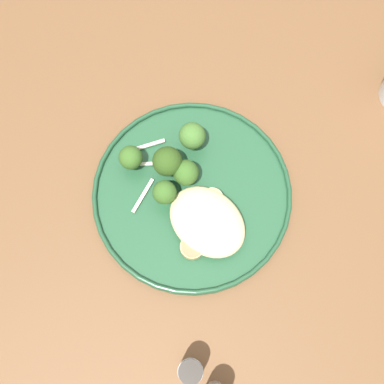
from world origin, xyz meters
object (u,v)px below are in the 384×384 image
dinner_plate (192,194)px  pepper_shaker (191,371)px  seared_scallop_tilted_round (211,235)px  broccoli_floret_near_rim (187,172)px  seared_scallop_left_edge (211,201)px  broccoli_floret_small_sprig (192,136)px  broccoli_floret_beside_noodles (165,193)px  seared_scallop_half_hidden (230,215)px  broccoli_floret_center_pile (167,162)px  seared_scallop_center_golden (192,247)px  broccoli_floret_rear_charred (131,158)px

dinner_plate → pepper_shaker: (-0.16, 0.18, 0.02)m
seared_scallop_tilted_round → broccoli_floret_near_rim: 0.09m
seared_scallop_left_edge → broccoli_floret_small_sprig: bearing=-31.1°
dinner_plate → seared_scallop_tilted_round: 0.07m
seared_scallop_tilted_round → broccoli_floret_beside_noodles: 0.09m
seared_scallop_left_edge → seared_scallop_half_hidden: 0.03m
seared_scallop_tilted_round → broccoli_floret_center_pile: bearing=-15.3°
seared_scallop_left_edge → broccoli_floret_near_rim: 0.05m
broccoli_floret_near_rim → dinner_plate: bearing=149.4°
broccoli_floret_center_pile → broccoli_floret_beside_noodles: broccoli_floret_center_pile is taller
dinner_plate → seared_scallop_tilted_round: seared_scallop_tilted_round is taller
dinner_plate → broccoli_floret_center_pile: 0.06m
seared_scallop_center_golden → seared_scallop_left_edge: size_ratio=1.03×
broccoli_floret_small_sprig → seared_scallop_left_edge: bearing=148.9°
seared_scallop_center_golden → broccoli_floret_beside_noodles: (0.08, -0.03, 0.02)m
seared_scallop_center_golden → broccoli_floret_near_rim: broccoli_floret_near_rim is taller
seared_scallop_center_golden → broccoli_floret_small_sprig: bearing=-47.3°
broccoli_floret_rear_charred → pepper_shaker: 0.30m
broccoli_floret_small_sprig → broccoli_floret_center_pile: bearing=92.4°
broccoli_floret_beside_noodles → broccoli_floret_rear_charred: 0.07m
dinner_plate → pepper_shaker: pepper_shaker is taller
broccoli_floret_small_sprig → broccoli_floret_rear_charred: 0.09m
dinner_plate → seared_scallop_tilted_round: (-0.06, 0.03, 0.01)m
broccoli_floret_beside_noodles → broccoli_floret_near_rim: bearing=-91.0°
broccoli_floret_near_rim → broccoli_floret_small_sprig: broccoli_floret_small_sprig is taller
broccoli_floret_near_rim → broccoli_floret_center_pile: bearing=20.1°
seared_scallop_center_golden → seared_scallop_left_edge: 0.07m
seared_scallop_half_hidden → pepper_shaker: 0.21m
dinner_plate → broccoli_floret_rear_charred: size_ratio=6.06×
broccoli_floret_center_pile → broccoli_floret_small_sprig: bearing=-87.6°
seared_scallop_tilted_round → seared_scallop_center_golden: (0.01, 0.03, 0.00)m
broccoli_floret_center_pile → pepper_shaker: bearing=139.5°
broccoli_floret_small_sprig → broccoli_floret_beside_noodles: broccoli_floret_small_sprig is taller
dinner_plate → pepper_shaker: size_ratio=4.33×
dinner_plate → broccoli_floret_beside_noodles: (0.02, 0.03, 0.04)m
seared_scallop_half_hidden → broccoli_floret_small_sprig: 0.12m
seared_scallop_half_hidden → broccoli_floret_rear_charred: (0.16, 0.04, 0.02)m
broccoli_floret_small_sprig → pepper_shaker: (-0.21, 0.23, -0.01)m
seared_scallop_center_golden → broccoli_floret_beside_noodles: 0.08m
dinner_plate → broccoli_floret_near_rim: bearing=-30.6°
seared_scallop_center_golden → broccoli_floret_rear_charred: broccoli_floret_rear_charred is taller
broccoli_floret_rear_charred → broccoli_floret_beside_noodles: bearing=175.3°
broccoli_floret_center_pile → broccoli_floret_near_rim: broccoli_floret_center_pile is taller
seared_scallop_left_edge → broccoli_floret_near_rim: bearing=-5.7°
seared_scallop_half_hidden → broccoli_floret_rear_charred: size_ratio=0.54×
broccoli_floret_center_pile → broccoli_floret_near_rim: 0.03m
seared_scallop_left_edge → pepper_shaker: pepper_shaker is taller
seared_scallop_half_hidden → broccoli_floret_near_rim: size_ratio=0.51×
seared_scallop_half_hidden → seared_scallop_left_edge: bearing=5.8°
seared_scallop_tilted_round → pepper_shaker: pepper_shaker is taller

